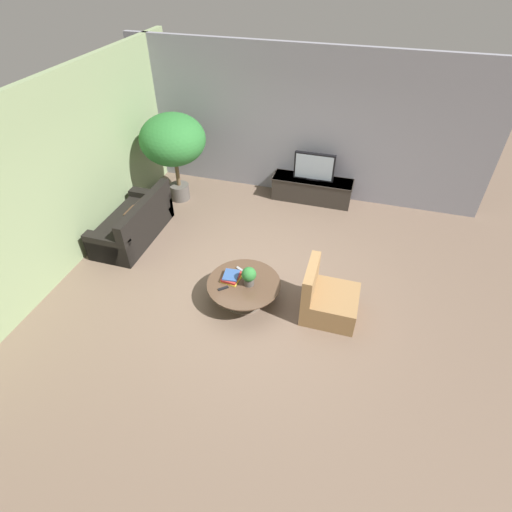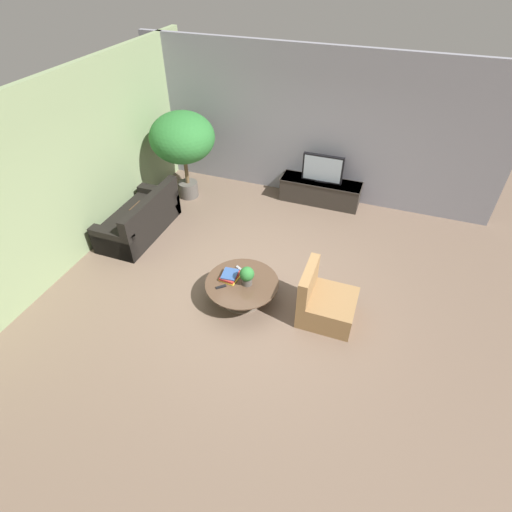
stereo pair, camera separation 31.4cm
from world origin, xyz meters
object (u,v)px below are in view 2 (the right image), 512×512
Objects in this scene: armchair_wicker at (324,303)px; couch_by_wall at (140,220)px; television at (323,169)px; potted_palm_tall at (182,139)px; media_console at (320,191)px; coffee_table at (242,288)px; potted_plant_tabletop at (247,275)px.

couch_by_wall is at bearing 76.28° from armchair_wicker.
potted_palm_tall reaches higher than television.
armchair_wicker is 4.43m from potted_palm_tall.
coffee_table is (-0.47, -3.30, 0.01)m from media_console.
television is 0.73× the size of coffee_table.
media_console is 0.52m from television.
coffee_table is at bearing 179.05° from potted_plant_tabletop.
coffee_table is 0.30m from potted_plant_tabletop.
potted_palm_tall is (-3.55, 2.44, 1.04)m from armchair_wicker.
potted_palm_tall is (-2.74, -0.74, 1.05)m from media_console.
potted_plant_tabletop is (0.08, -0.00, 0.28)m from coffee_table.
media_console reaches higher than coffee_table.
potted_plant_tabletop is at bearing -96.67° from television.
television is 0.97× the size of armchair_wicker.
coffee_table is 3.61× the size of potted_plant_tabletop.
media_console is 3.33m from coffee_table.
armchair_wicker is (0.80, -3.18, 0.01)m from media_console.
armchair_wicker reaches higher than media_console.
potted_plant_tabletop is (-0.39, -3.30, -0.23)m from television.
media_console is at bearing 14.15° from armchair_wicker.
couch_by_wall is at bearing 158.17° from potted_plant_tabletop.
potted_plant_tabletop is (-1.19, -0.11, 0.28)m from armchair_wicker.
couch_by_wall reaches higher than media_console.
television is 3.33m from potted_plant_tabletop.
potted_palm_tall is at bearing 131.69° from coffee_table.
potted_palm_tall is (0.22, 1.52, 1.02)m from couch_by_wall.
television is 3.76m from couch_by_wall.
television is at bearing 15.11° from potted_palm_tall.
couch_by_wall reaches higher than potted_plant_tabletop.
television is at bearing 83.33° from potted_plant_tabletop.
couch_by_wall is (-2.96, -2.27, 0.03)m from media_console.
armchair_wicker is 1.23m from potted_plant_tabletop.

